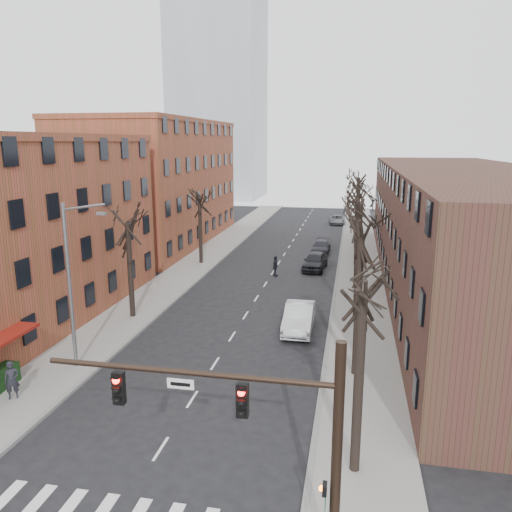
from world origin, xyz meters
The scene contains 21 objects.
sidewalk_left centered at (-8.00, 35.00, 0.07)m, with size 4.00×90.00×0.15m, color gray.
sidewalk_right centered at (8.00, 35.00, 0.07)m, with size 4.00×90.00×0.15m, color gray.
building_left_far centered at (-16.00, 44.00, 7.00)m, with size 12.00×28.00×14.00m, color brown.
building_right centered at (16.00, 30.00, 5.00)m, with size 12.00×50.00×10.00m, color #462620.
office_tower centered at (-22.00, 95.00, 30.00)m, with size 18.00×18.00×60.00m, color #B2B7BF.
tree_right_a centered at (7.60, 4.00, 0.00)m, with size 5.20×5.20×10.00m, color black, non-canonical shape.
tree_right_b centered at (7.60, 12.00, 0.00)m, with size 5.20×5.20×10.80m, color black, non-canonical shape.
tree_right_c centered at (7.60, 20.00, 0.00)m, with size 5.20×5.20×11.60m, color black, non-canonical shape.
tree_right_d centered at (7.60, 28.00, 0.00)m, with size 5.20×5.20×10.00m, color black, non-canonical shape.
tree_right_e centered at (7.60, 36.00, 0.00)m, with size 5.20×5.20×10.80m, color black, non-canonical shape.
tree_right_f centered at (7.60, 44.00, 0.00)m, with size 5.20×5.20×11.60m, color black, non-canonical shape.
tree_left_a centered at (-7.60, 18.00, 0.00)m, with size 5.20×5.20×9.50m, color black, non-canonical shape.
tree_left_b centered at (-7.60, 34.00, 0.00)m, with size 5.20×5.20×9.50m, color black, non-canonical shape.
signal_mast_arm centered at (5.45, -1.00, 4.40)m, with size 8.14×0.30×7.20m.
streetlight centered at (-7.03, 10.00, 5.01)m, with size 2.45×0.22×9.03m.
silver_sedan centered at (4.00, 17.96, 0.86)m, with size 1.82×5.21×1.72m, color silver.
parked_car_near centered at (3.80, 33.95, 0.84)m, with size 1.99×4.94×1.68m, color black.
parked_car_mid centered at (3.87, 41.47, 0.67)m, with size 1.87×4.60×1.33m, color black.
parked_car_far centered at (4.89, 61.84, 0.65)m, with size 2.17×4.70×1.31m, color slate.
pedestrian_a centered at (-8.24, 6.25, 1.07)m, with size 0.67×0.44×1.84m, color black.
pedestrian_crossing centered at (0.44, 30.78, 0.95)m, with size 1.12×0.46×1.90m, color black.
Camera 1 is at (7.14, -12.63, 11.99)m, focal length 35.00 mm.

